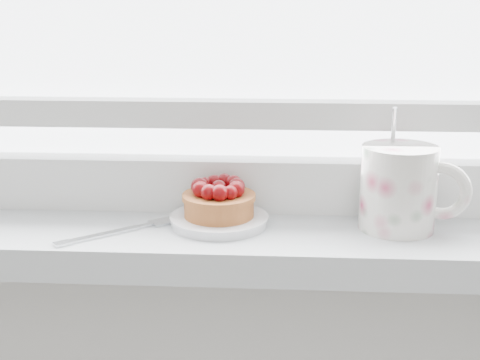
# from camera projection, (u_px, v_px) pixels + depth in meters

# --- Properties ---
(saucer) EXTENTS (0.12, 0.12, 0.01)m
(saucer) POSITION_uv_depth(u_px,v_px,m) (219.00, 220.00, 0.84)
(saucer) COLOR white
(saucer) RESTS_ON windowsill
(raspberry_tart) EXTENTS (0.09, 0.09, 0.05)m
(raspberry_tart) POSITION_uv_depth(u_px,v_px,m) (219.00, 199.00, 0.83)
(raspberry_tart) COLOR brown
(raspberry_tart) RESTS_ON saucer
(floral_mug) EXTENTS (0.14, 0.12, 0.15)m
(floral_mug) POSITION_uv_depth(u_px,v_px,m) (401.00, 186.00, 0.81)
(floral_mug) COLOR silver
(floral_mug) RESTS_ON windowsill
(fork) EXTENTS (0.16, 0.13, 0.00)m
(fork) POSITION_uv_depth(u_px,v_px,m) (127.00, 229.00, 0.82)
(fork) COLOR silver
(fork) RESTS_ON windowsill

